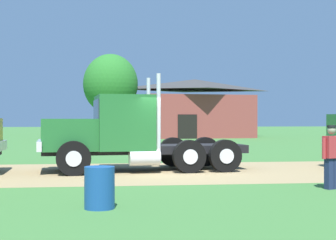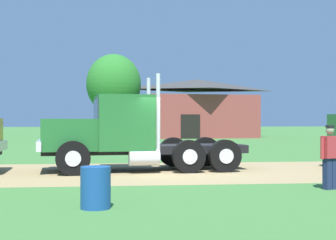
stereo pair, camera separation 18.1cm
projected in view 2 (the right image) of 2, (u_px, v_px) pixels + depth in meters
The scene contains 7 objects.
ground_plane at pixel (176, 172), 17.31m from camera, with size 200.00×200.00×0.00m, color #3B6F33.
dirt_track at pixel (176, 172), 17.31m from camera, with size 120.00×6.94×0.01m, color #968056.
truck_foreground_white at pixel (120, 134), 17.62m from camera, with size 7.31×3.26×3.30m.
visitor_by_barrel at pixel (330, 155), 13.01m from camera, with size 0.57×0.37×1.63m.
steel_barrel at pixel (96, 188), 10.22m from camera, with size 0.60×0.60×0.84m, color #19478C.
shed_building at pixel (198, 109), 49.20m from camera, with size 11.67×7.19×5.61m.
tree_mid at pixel (114, 84), 46.18m from camera, with size 4.92×4.92×7.65m.
Camera 2 is at (-2.16, -17.17, 1.79)m, focal length 54.76 mm.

